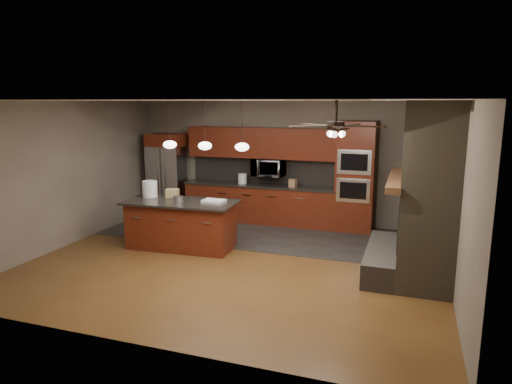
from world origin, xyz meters
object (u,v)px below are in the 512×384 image
at_px(kitchen_island, 181,224).
at_px(white_bucket, 150,189).
at_px(oven_tower, 355,177).
at_px(paint_tray, 214,201).
at_px(microwave, 269,167).
at_px(cardboard_box, 172,193).
at_px(counter_box, 293,183).
at_px(refrigerator, 169,175).
at_px(counter_bucket, 242,179).
at_px(paint_can, 178,199).

height_order(kitchen_island, white_bucket, white_bucket).
relative_size(oven_tower, paint_tray, 5.75).
bearing_deg(paint_tray, kitchen_island, -164.25).
height_order(microwave, cardboard_box, microwave).
bearing_deg(white_bucket, counter_box, 40.89).
bearing_deg(counter_box, refrigerator, -164.91).
bearing_deg(counter_box, microwave, -174.86).
xyz_separation_m(oven_tower, cardboard_box, (-3.33, -1.99, -0.19)).
bearing_deg(paint_tray, refrigerator, 138.88).
height_order(refrigerator, counter_bucket, refrigerator).
height_order(refrigerator, counter_box, refrigerator).
bearing_deg(refrigerator, paint_can, -56.87).
height_order(oven_tower, white_bucket, oven_tower).
height_order(cardboard_box, counter_bucket, counter_bucket).
bearing_deg(white_bucket, refrigerator, 109.89).
xyz_separation_m(kitchen_island, counter_box, (1.63, 2.25, 0.52)).
bearing_deg(counter_bucket, oven_tower, -0.16).
bearing_deg(white_bucket, kitchen_island, -12.83).
bearing_deg(white_bucket, counter_bucket, 61.18).
distance_m(cardboard_box, counter_box, 2.77).
bearing_deg(oven_tower, paint_can, -140.86).
bearing_deg(oven_tower, kitchen_island, -142.56).
relative_size(refrigerator, counter_box, 11.72).
bearing_deg(counter_box, cardboard_box, -120.64).
bearing_deg(cardboard_box, paint_tray, -28.72).
height_order(kitchen_island, cardboard_box, cardboard_box).
relative_size(white_bucket, counter_bucket, 1.38).
relative_size(kitchen_island, counter_box, 12.64).
bearing_deg(microwave, paint_can, -111.97).
xyz_separation_m(kitchen_island, white_bucket, (-0.77, 0.18, 0.61)).
bearing_deg(paint_tray, white_bucket, -178.33).
height_order(white_bucket, cardboard_box, white_bucket).
relative_size(kitchen_island, paint_tray, 5.28).
xyz_separation_m(refrigerator, counter_box, (3.14, 0.03, -0.03)).
bearing_deg(counter_box, paint_can, -109.51).
height_order(kitchen_island, counter_bucket, counter_bucket).
distance_m(microwave, counter_box, 0.69).
distance_m(oven_tower, microwave, 1.98).
height_order(microwave, kitchen_island, microwave).
bearing_deg(kitchen_island, counter_bucket, 76.91).
height_order(white_bucket, paint_tray, white_bucket).
xyz_separation_m(microwave, refrigerator, (-2.53, -0.13, -0.29)).
relative_size(oven_tower, cardboard_box, 9.56).
xyz_separation_m(microwave, cardboard_box, (-1.36, -2.05, -0.30)).
bearing_deg(refrigerator, paint_tray, -44.12).
bearing_deg(refrigerator, kitchen_island, -55.78).
relative_size(kitchen_island, cardboard_box, 8.77).
height_order(oven_tower, cardboard_box, oven_tower).
bearing_deg(refrigerator, white_bucket, -70.11).
bearing_deg(kitchen_island, microwave, 63.28).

